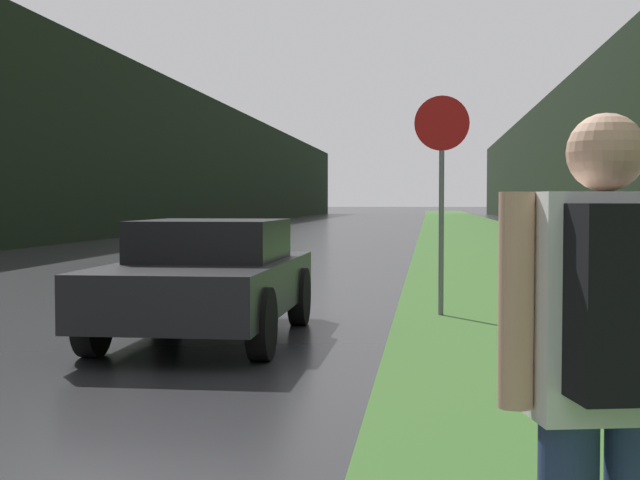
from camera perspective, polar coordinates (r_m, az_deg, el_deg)
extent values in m
cube|color=#386028|center=(39.13, 10.71, 0.15)|extent=(6.00, 240.00, 0.02)
cube|color=silver|center=(13.85, -11.95, -3.98)|extent=(0.12, 3.00, 0.01)
cube|color=silver|center=(20.57, -5.61, -1.86)|extent=(0.12, 3.00, 0.01)
cube|color=black|center=(51.18, -9.53, 5.20)|extent=(2.00, 140.00, 8.08)
cube|color=black|center=(49.84, 16.93, 5.43)|extent=(2.00, 140.00, 8.47)
cylinder|color=slate|center=(12.06, 7.77, 0.39)|extent=(0.07, 0.07, 2.23)
cylinder|color=#B71414|center=(12.10, 7.81, 7.42)|extent=(0.73, 0.02, 0.73)
cube|color=white|center=(2.70, 17.71, -4.02)|extent=(0.46, 0.32, 0.66)
sphere|color=tan|center=(2.69, 17.84, 5.36)|extent=(0.23, 0.23, 0.23)
cylinder|color=tan|center=(2.61, 12.43, -3.78)|extent=(0.10, 0.10, 0.62)
cube|color=black|center=(2.51, 19.57, -3.78)|extent=(0.37, 0.25, 0.52)
cube|color=black|center=(10.08, -7.21, -2.93)|extent=(1.80, 4.09, 0.56)
cube|color=black|center=(10.24, -6.94, 0.01)|extent=(1.53, 1.84, 0.46)
cylinder|color=black|center=(8.69, -3.76, -5.38)|extent=(0.20, 0.71, 0.71)
cylinder|color=black|center=(9.16, -14.38, -5.05)|extent=(0.20, 0.71, 0.71)
cylinder|color=black|center=(11.17, -1.33, -3.63)|extent=(0.20, 0.71, 0.71)
cylinder|color=black|center=(11.54, -9.78, -3.47)|extent=(0.20, 0.71, 0.71)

